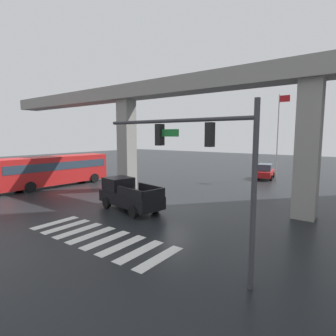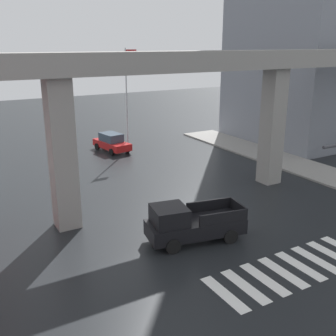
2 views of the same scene
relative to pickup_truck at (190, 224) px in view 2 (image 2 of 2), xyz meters
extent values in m
plane|color=black|center=(2.57, 1.80, -0.99)|extent=(120.00, 120.00, 0.00)
cube|color=silver|center=(-1.28, -4.65, -0.98)|extent=(0.55, 2.80, 0.01)
cube|color=silver|center=(-0.18, -4.65, -0.98)|extent=(0.55, 2.80, 0.01)
cube|color=silver|center=(0.92, -4.65, -0.98)|extent=(0.55, 2.80, 0.01)
cube|color=silver|center=(2.02, -4.65, -0.98)|extent=(0.55, 2.80, 0.01)
cube|color=silver|center=(3.12, -4.65, -0.98)|extent=(0.55, 2.80, 0.01)
cube|color=silver|center=(4.22, -4.65, -0.98)|extent=(0.55, 2.80, 0.01)
cube|color=silver|center=(5.32, -4.65, -0.98)|extent=(0.55, 2.80, 0.01)
cube|color=gray|center=(2.57, 5.00, 7.91)|extent=(50.72, 2.06, 1.20)
cube|color=gray|center=(-5.03, 5.00, 3.16)|extent=(1.30, 1.30, 8.30)
cube|color=gray|center=(10.17, 5.00, 3.16)|extent=(1.30, 1.30, 8.30)
cube|color=gray|center=(15.17, 3.80, -0.91)|extent=(4.00, 36.00, 0.15)
cube|color=black|center=(0.30, -0.05, -0.21)|extent=(5.36, 2.79, 0.80)
cube|color=black|center=(-1.13, 0.21, 0.64)|extent=(1.99, 2.03, 0.90)
cube|color=#3F5160|center=(-1.59, 0.29, 0.64)|extent=(0.40, 1.66, 0.77)
cube|color=black|center=(1.27, -1.12, 0.49)|extent=(2.63, 0.58, 0.60)
cube|color=black|center=(1.58, 0.60, 0.49)|extent=(2.63, 0.58, 0.60)
cube|color=black|center=(2.75, -0.51, 0.49)|extent=(0.41, 1.74, 0.60)
cylinder|color=black|center=(-1.42, -0.66, -0.61)|extent=(0.80, 0.41, 0.76)
cylinder|color=black|center=(-1.10, 1.12, -0.61)|extent=(0.80, 0.41, 0.76)
cylinder|color=black|center=(1.69, -1.23, -0.61)|extent=(0.80, 0.41, 0.76)
cylinder|color=black|center=(2.01, 0.55, -0.61)|extent=(0.80, 0.41, 0.76)
cube|color=red|center=(3.45, 19.18, -0.35)|extent=(2.47, 4.54, 0.64)
cube|color=#384756|center=(3.44, 19.28, 0.35)|extent=(1.85, 2.46, 0.76)
cylinder|color=black|center=(4.53, 18.01, -0.67)|extent=(0.35, 0.67, 0.64)
cylinder|color=black|center=(2.83, 17.72, -0.67)|extent=(0.35, 0.67, 0.64)
cylinder|color=black|center=(4.08, 20.64, -0.67)|extent=(0.35, 0.67, 0.64)
cylinder|color=black|center=(2.38, 20.35, -0.67)|extent=(0.35, 0.67, 0.64)
cylinder|color=silver|center=(4.87, 18.60, 3.78)|extent=(0.12, 0.12, 9.53)
cube|color=red|center=(5.42, 18.60, 8.04)|extent=(1.10, 0.04, 0.70)
camera|label=1|loc=(13.04, -12.99, 4.06)|focal=28.89mm
camera|label=2|loc=(-10.42, -15.90, 8.96)|focal=42.91mm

